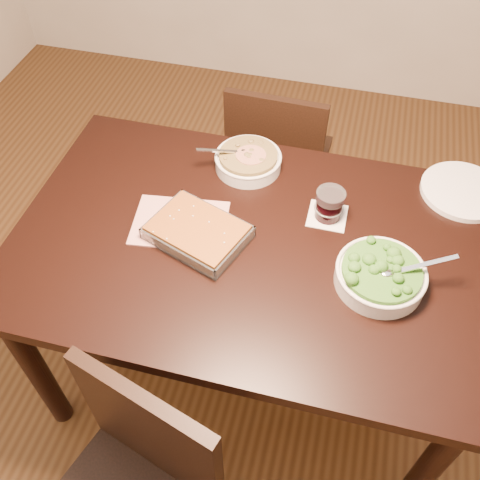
{
  "coord_description": "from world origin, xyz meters",
  "views": [
    {
      "loc": [
        0.22,
        -0.98,
        1.94
      ],
      "look_at": [
        -0.02,
        -0.04,
        0.8
      ],
      "focal_mm": 40.0,
      "sensor_mm": 36.0,
      "label": 1
    }
  ],
  "objects_px": {
    "wine_tumbler": "(329,204)",
    "chair_far": "(278,158)",
    "baking_dish": "(198,232)",
    "table": "(251,262)",
    "stew_bowl": "(248,160)",
    "broccoli_bowl": "(380,275)",
    "dinner_plate": "(463,191)"
  },
  "relations": [
    {
      "from": "table",
      "to": "wine_tumbler",
      "type": "xyz_separation_m",
      "value": [
        0.2,
        0.15,
        0.15
      ]
    },
    {
      "from": "stew_bowl",
      "to": "chair_far",
      "type": "bearing_deg",
      "value": 85.26
    },
    {
      "from": "stew_bowl",
      "to": "table",
      "type": "bearing_deg",
      "value": -74.7
    },
    {
      "from": "dinner_plate",
      "to": "baking_dish",
      "type": "bearing_deg",
      "value": -152.98
    },
    {
      "from": "dinner_plate",
      "to": "chair_far",
      "type": "relative_size",
      "value": 0.32
    },
    {
      "from": "baking_dish",
      "to": "dinner_plate",
      "type": "bearing_deg",
      "value": 47.17
    },
    {
      "from": "baking_dish",
      "to": "table",
      "type": "bearing_deg",
      "value": 29.2
    },
    {
      "from": "table",
      "to": "stew_bowl",
      "type": "distance_m",
      "value": 0.35
    },
    {
      "from": "table",
      "to": "chair_far",
      "type": "height_order",
      "value": "chair_far"
    },
    {
      "from": "baking_dish",
      "to": "chair_far",
      "type": "relative_size",
      "value": 0.39
    },
    {
      "from": "broccoli_bowl",
      "to": "baking_dish",
      "type": "height_order",
      "value": "broccoli_bowl"
    },
    {
      "from": "dinner_plate",
      "to": "chair_far",
      "type": "distance_m",
      "value": 0.8
    },
    {
      "from": "chair_far",
      "to": "wine_tumbler",
      "type": "bearing_deg",
      "value": 116.57
    },
    {
      "from": "table",
      "to": "broccoli_bowl",
      "type": "height_order",
      "value": "broccoli_bowl"
    },
    {
      "from": "dinner_plate",
      "to": "stew_bowl",
      "type": "bearing_deg",
      "value": -176.01
    },
    {
      "from": "dinner_plate",
      "to": "table",
      "type": "bearing_deg",
      "value": -149.04
    },
    {
      "from": "baking_dish",
      "to": "chair_far",
      "type": "height_order",
      "value": "chair_far"
    },
    {
      "from": "stew_bowl",
      "to": "broccoli_bowl",
      "type": "bearing_deg",
      "value": -38.94
    },
    {
      "from": "stew_bowl",
      "to": "broccoli_bowl",
      "type": "distance_m",
      "value": 0.59
    },
    {
      "from": "baking_dish",
      "to": "wine_tumbler",
      "type": "xyz_separation_m",
      "value": [
        0.35,
        0.18,
        0.03
      ]
    },
    {
      "from": "wine_tumbler",
      "to": "chair_far",
      "type": "distance_m",
      "value": 0.7
    },
    {
      "from": "table",
      "to": "chair_far",
      "type": "relative_size",
      "value": 1.7
    },
    {
      "from": "broccoli_bowl",
      "to": "baking_dish",
      "type": "bearing_deg",
      "value": 176.47
    },
    {
      "from": "table",
      "to": "dinner_plate",
      "type": "relative_size",
      "value": 5.33
    },
    {
      "from": "table",
      "to": "stew_bowl",
      "type": "bearing_deg",
      "value": 105.3
    },
    {
      "from": "wine_tumbler",
      "to": "dinner_plate",
      "type": "xyz_separation_m",
      "value": [
        0.4,
        0.21,
        -0.04
      ]
    },
    {
      "from": "dinner_plate",
      "to": "chair_far",
      "type": "bearing_deg",
      "value": 151.64
    },
    {
      "from": "baking_dish",
      "to": "dinner_plate",
      "type": "relative_size",
      "value": 1.24
    },
    {
      "from": "broccoli_bowl",
      "to": "wine_tumbler",
      "type": "distance_m",
      "value": 0.27
    },
    {
      "from": "stew_bowl",
      "to": "dinner_plate",
      "type": "distance_m",
      "value": 0.69
    },
    {
      "from": "wine_tumbler",
      "to": "chair_far",
      "type": "bearing_deg",
      "value": 114.42
    },
    {
      "from": "stew_bowl",
      "to": "dinner_plate",
      "type": "bearing_deg",
      "value": 3.99
    }
  ]
}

